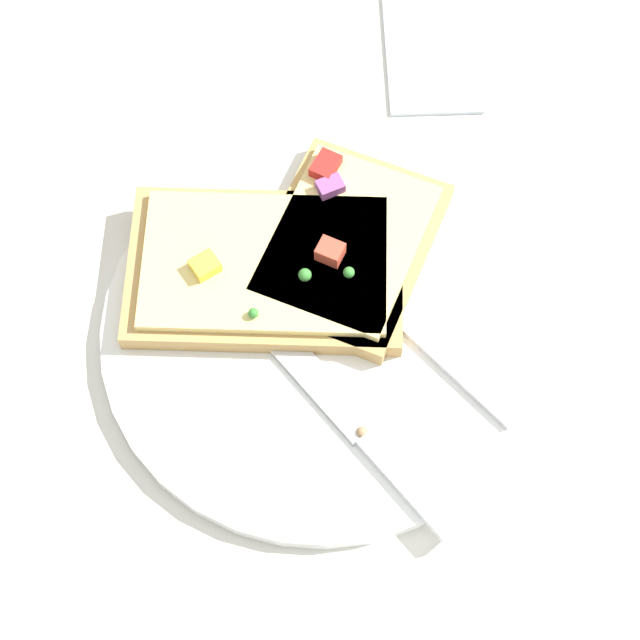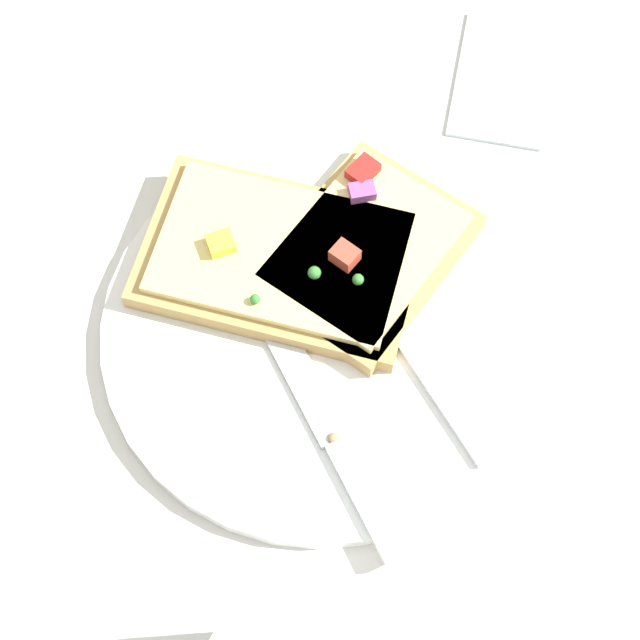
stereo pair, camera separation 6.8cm
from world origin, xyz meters
name	(u,v)px [view 2 (the right image)]	position (x,y,z in m)	size (l,w,h in m)	color
ground_plane	(320,334)	(0.00, 0.00, 0.00)	(4.00, 4.00, 0.00)	beige
plate	(320,331)	(0.00, 0.00, 0.01)	(0.28, 0.28, 0.01)	white
fork	(384,310)	(-0.02, 0.04, 0.01)	(0.17, 0.16, 0.01)	silver
knife	(330,430)	(0.07, 0.02, 0.01)	(0.18, 0.14, 0.01)	silver
pizza_slice_main	(280,258)	(-0.04, -0.03, 0.02)	(0.12, 0.19, 0.03)	tan
pizza_slice_corner	(365,251)	(-0.05, 0.02, 0.02)	(0.17, 0.15, 0.03)	tan
crumb_scatter	(394,335)	(0.00, 0.05, 0.02)	(0.11, 0.04, 0.01)	tan
napkin	(503,78)	(-0.23, 0.09, 0.00)	(0.11, 0.07, 0.01)	silver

